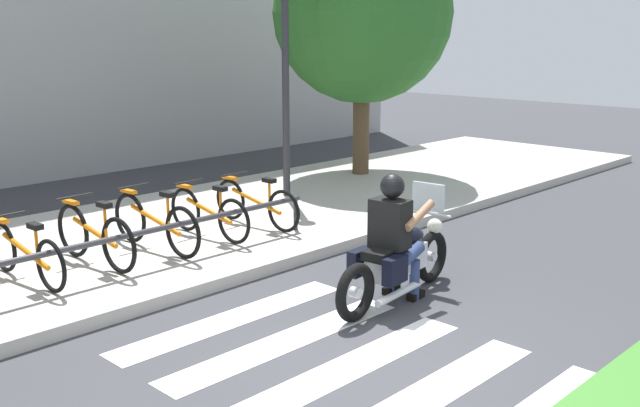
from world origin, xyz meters
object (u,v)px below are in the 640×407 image
bicycle_6 (209,213)px  street_lamp (285,47)px  bicycle_5 (155,223)px  bike_rack (85,247)px  tree_near_rack (363,13)px  rider (394,229)px  bicycle_7 (256,203)px  bicycle_4 (95,236)px  motorcycle (397,260)px  bicycle_3 (26,253)px

bicycle_6 → street_lamp: 3.51m
street_lamp → bicycle_5: bearing=-161.0°
bike_rack → street_lamp: size_ratio=1.49×
bike_rack → tree_near_rack: bearing=16.8°
street_lamp → tree_near_rack: size_ratio=0.88×
tree_near_rack → street_lamp: bearing=-170.4°
rider → bicycle_7: 3.14m
bicycle_4 → bicycle_6: size_ratio=1.03×
rider → bicycle_5: (-0.98, 3.05, -0.30)m
motorcycle → bicycle_3: bearing=132.0°
bike_rack → bicycle_3: bearing=127.1°
bicycle_4 → bike_rack: bicycle_4 is taller
motorcycle → bicycle_4: size_ratio=1.31×
bicycle_5 → bicycle_7: size_ratio=1.04×
rider → bike_rack: rider is taller
motorcycle → rider: 0.37m
bicycle_5 → bicycle_6: (0.84, 0.00, -0.02)m
rider → bicycle_4: size_ratio=0.87×
bicycle_3 → rider: bearing=-48.9°
bicycle_4 → bicycle_5: 0.84m
motorcycle → tree_near_rack: bearing=44.5°
bicycle_4 → bicycle_7: bearing=0.0°
bicycle_5 → motorcycle: bearing=-70.7°
motorcycle → tree_near_rack: (4.67, 4.60, 2.74)m
bicycle_4 → bike_rack: (-0.42, -0.55, 0.06)m
motorcycle → bike_rack: bearing=133.0°
bicycle_3 → bicycle_5: size_ratio=0.94×
bicycle_5 → bicycle_7: bicycle_5 is taller
street_lamp → bicycle_6: bearing=-155.4°
bike_rack → bicycle_4: bearing=52.8°
bicycle_4 → bicycle_6: 1.68m
bicycle_3 → bicycle_6: (2.52, -0.00, 0.01)m
bicycle_3 → bicycle_5: bearing=-0.1°
motorcycle → bicycle_3: (-2.74, 3.04, 0.03)m
bicycle_6 → bike_rack: 2.17m
bicycle_7 → bike_rack: size_ratio=0.26×
bicycle_5 → bicycle_6: size_ratio=1.10×
motorcycle → bicycle_3: size_ratio=1.30×
rider → bicycle_5: 3.22m
rider → street_lamp: 5.16m
rider → bicycle_4: bearing=120.9°
motorcycle → bicycle_7: size_ratio=1.27×
street_lamp → bicycle_3: bearing=-167.1°
motorcycle → bicycle_7: (0.61, 3.04, 0.03)m
bicycle_3 → bike_rack: bearing=-52.9°
bicycle_4 → bicycle_3: bearing=179.9°
street_lamp → tree_near_rack: bearing=9.6°
bicycle_7 → bicycle_3: bearing=180.0°
bicycle_5 → bicycle_6: bicycle_5 is taller
motorcycle → bicycle_5: (-1.06, 3.04, 0.06)m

